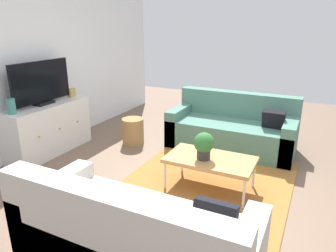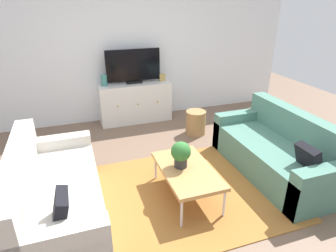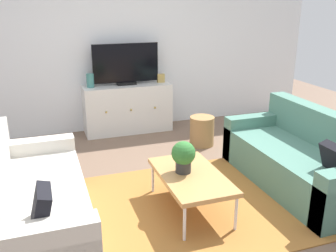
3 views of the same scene
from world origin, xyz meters
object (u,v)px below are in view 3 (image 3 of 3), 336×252
couch_left_side (26,205)px  tv_console (128,108)px  coffee_table (191,177)px  couch_right_side (303,161)px  flat_screen_tv (126,64)px  wicker_basket (202,131)px  glass_vase (90,81)px  mantel_clock (161,78)px  potted_plant (183,155)px

couch_left_side → tv_console: 2.79m
couch_left_side → coffee_table: 1.49m
coffee_table → couch_right_side: bearing=4.4°
flat_screen_tv → wicker_basket: flat_screen_tv is taller
couch_left_side → wicker_basket: size_ratio=4.49×
couch_left_side → wicker_basket: couch_left_side is taller
couch_right_side → wicker_basket: 1.56m
tv_console → glass_vase: 0.71m
tv_console → glass_vase: (-0.54, 0.00, 0.47)m
tv_console → mantel_clock: 0.69m
potted_plant → flat_screen_tv: (0.03, 2.44, 0.48)m
tv_console → wicker_basket: 1.26m
tv_console → couch_left_side: bearing=-121.6°
glass_vase → wicker_basket: glass_vase is taller
potted_plant → glass_vase: (-0.51, 2.42, 0.28)m
mantel_clock → couch_left_side: bearing=-130.1°
couch_right_side → wicker_basket: size_ratio=4.49×
potted_plant → wicker_basket: potted_plant is taller
coffee_table → tv_console: 2.48m
couch_right_side → mantel_clock: 2.58m
couch_left_side → tv_console: size_ratio=1.40×
tv_console → wicker_basket: tv_console is taller
couch_left_side → coffee_table: bearing=-4.1°
potted_plant → tv_console: bearing=89.3°
couch_left_side → flat_screen_tv: (1.46, 2.39, 0.76)m
couch_left_side → wicker_basket: 2.72m
coffee_table → mantel_clock: bearing=78.4°
flat_screen_tv → glass_vase: size_ratio=4.86×
coffee_table → glass_vase: (-0.57, 2.48, 0.48)m
mantel_clock → flat_screen_tv: bearing=177.9°
couch_left_side → potted_plant: couch_left_side is taller
wicker_basket → glass_vase: bearing=146.3°
mantel_clock → wicker_basket: (0.30, -0.92, -0.59)m
coffee_table → tv_console: (-0.03, 2.48, 0.01)m
flat_screen_tv → wicker_basket: size_ratio=2.39×
flat_screen_tv → glass_vase: flat_screen_tv is taller
couch_left_side → potted_plant: 1.46m
wicker_basket → couch_right_side: bearing=-68.7°
flat_screen_tv → couch_left_side: bearing=-121.4°
couch_right_side → flat_screen_tv: 2.88m
couch_right_side → glass_vase: bearing=129.4°
glass_vase → mantel_clock: glass_vase is taller
couch_right_side → mantel_clock: size_ratio=14.23×
flat_screen_tv → wicker_basket: bearing=-48.2°
flat_screen_tv → glass_vase: (-0.54, -0.02, -0.20)m
couch_left_side → glass_vase: size_ratio=9.13×
glass_vase → mantel_clock: size_ratio=1.56×
mantel_clock → couch_right_side: bearing=-69.9°
coffee_table → mantel_clock: mantel_clock is taller
coffee_table → potted_plant: (-0.06, 0.06, 0.20)m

